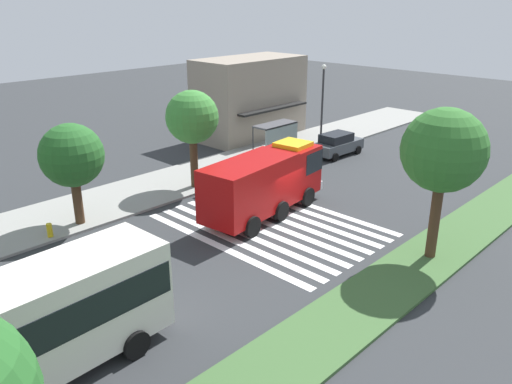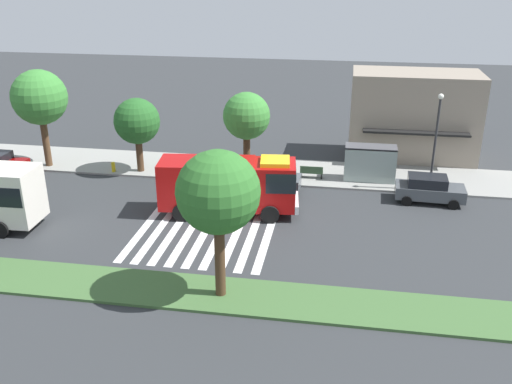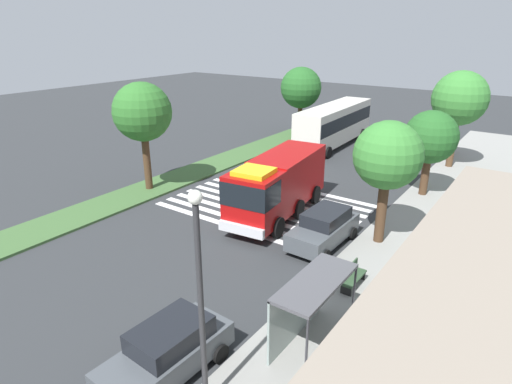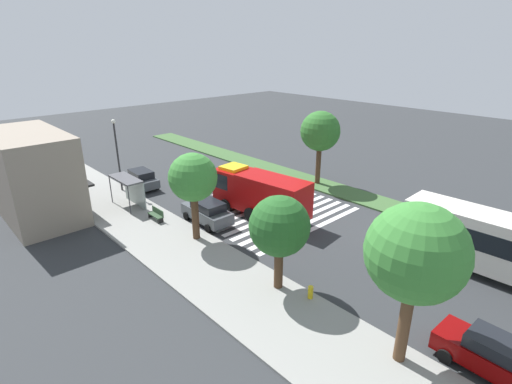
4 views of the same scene
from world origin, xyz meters
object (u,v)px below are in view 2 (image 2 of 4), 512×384
object	(u,v)px
sidewalk_tree_far_west	(39,98)
parked_car_mid	(266,179)
parked_car_east	(429,189)
fire_hydrant	(113,167)
sidewalk_tree_center	(247,117)
median_tree_west	(218,193)
street_lamp	(436,135)
fire_truck	(232,184)
sidewalk_tree_west	(137,122)
bus_stop_shelter	(371,157)
bench_near_shelter	(311,172)

from	to	relation	value
sidewalk_tree_far_west	parked_car_mid	bearing A→B (deg)	-7.46
parked_car_east	fire_hydrant	distance (m)	22.05
sidewalk_tree_center	median_tree_west	xyz separation A→B (m)	(1.50, -15.12, 0.64)
parked_car_east	street_lamp	bearing A→B (deg)	83.06
parked_car_mid	parked_car_east	xyz separation A→B (m)	(10.50, 0.00, -0.03)
fire_truck	street_lamp	world-z (taller)	street_lamp
sidewalk_tree_far_west	fire_hydrant	xyz separation A→B (m)	(5.32, -0.50, -4.77)
parked_car_east	sidewalk_tree_center	size ratio (longest dim) A/B	0.72
sidewalk_tree_west	street_lamp	bearing A→B (deg)	-1.12
bus_stop_shelter	sidewalk_tree_west	xyz separation A→B (m)	(-16.42, -0.55, 1.94)
fire_truck	median_tree_west	distance (m)	9.76
parked_car_mid	bench_near_shelter	world-z (taller)	parked_car_mid
street_lamp	median_tree_west	world-z (taller)	median_tree_west
bench_near_shelter	median_tree_west	world-z (taller)	median_tree_west
sidewalk_tree_far_west	sidewalk_tree_center	distance (m)	15.11
bench_near_shelter	sidewalk_tree_far_west	size ratio (longest dim) A/B	0.22
sidewalk_tree_center	sidewalk_tree_far_west	bearing A→B (deg)	180.00
parked_car_east	sidewalk_tree_far_west	distance (m)	27.74
bus_stop_shelter	parked_car_mid	bearing A→B (deg)	-158.11
parked_car_mid	bench_near_shelter	distance (m)	3.95
parked_car_mid	median_tree_west	world-z (taller)	median_tree_west
sidewalk_tree_center	median_tree_west	distance (m)	15.21
fire_truck	street_lamp	xyz separation A→B (m)	(12.30, 5.59, 1.99)
bench_near_shelter	street_lamp	world-z (taller)	street_lamp
fire_truck	bus_stop_shelter	xyz separation A→B (m)	(8.33, 6.53, -0.08)
sidewalk_tree_far_west	sidewalk_tree_center	world-z (taller)	sidewalk_tree_far_west
parked_car_mid	median_tree_west	size ratio (longest dim) A/B	0.64
sidewalk_tree_far_west	sidewalk_tree_west	xyz separation A→B (m)	(7.21, 0.00, -1.43)
sidewalk_tree_west	fire_hydrant	bearing A→B (deg)	-165.18
fire_truck	sidewalk_tree_center	size ratio (longest dim) A/B	1.41
fire_truck	median_tree_west	xyz separation A→B (m)	(1.30, -9.13, 3.20)
parked_car_mid	bus_stop_shelter	world-z (taller)	bus_stop_shelter
sidewalk_tree_west	sidewalk_tree_center	xyz separation A→B (m)	(7.89, -0.00, 0.69)
street_lamp	fire_hydrant	distance (m)	22.55
bus_stop_shelter	sidewalk_tree_center	world-z (taller)	sidewalk_tree_center
sidewalk_tree_far_west	fire_hydrant	world-z (taller)	sidewalk_tree_far_west
street_lamp	sidewalk_tree_far_west	xyz separation A→B (m)	(-27.60, 0.40, 1.30)
parked_car_mid	street_lamp	distance (m)	11.37
bus_stop_shelter	street_lamp	size ratio (longest dim) A/B	0.54
parked_car_mid	bus_stop_shelter	distance (m)	7.42
sidewalk_tree_far_west	sidewalk_tree_west	world-z (taller)	sidewalk_tree_far_west
parked_car_east	sidewalk_tree_west	world-z (taller)	sidewalk_tree_west
sidewalk_tree_center	parked_car_east	bearing A→B (deg)	-10.20
bench_near_shelter	sidewalk_tree_west	world-z (taller)	sidewalk_tree_west
parked_car_east	street_lamp	world-z (taller)	street_lamp
bus_stop_shelter	sidewalk_tree_center	size ratio (longest dim) A/B	0.58
street_lamp	median_tree_west	bearing A→B (deg)	-126.78
sidewalk_tree_west	sidewalk_tree_center	bearing A→B (deg)	-0.00
median_tree_west	fire_hydrant	bearing A→B (deg)	127.64
parked_car_mid	fire_hydrant	world-z (taller)	parked_car_mid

